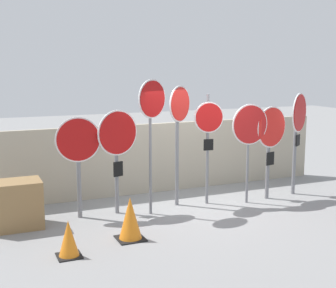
% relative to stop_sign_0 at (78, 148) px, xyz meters
% --- Properties ---
extents(ground_plane, '(40.00, 40.00, 0.00)m').
position_rel_stop_sign_0_xyz_m(ground_plane, '(2.49, -0.22, -1.41)').
color(ground_plane, gray).
extents(fence_back, '(8.03, 0.12, 1.65)m').
position_rel_stop_sign_0_xyz_m(fence_back, '(2.49, 1.27, -0.58)').
color(fence_back, '#A89E89').
rests_on(fence_back, ground).
extents(stop_sign_0, '(0.88, 0.17, 2.02)m').
position_rel_stop_sign_0_xyz_m(stop_sign_0, '(0.00, 0.00, 0.00)').
color(stop_sign_0, slate).
rests_on(stop_sign_0, ground).
extents(stop_sign_1, '(0.89, 0.28, 2.13)m').
position_rel_stop_sign_0_xyz_m(stop_sign_1, '(0.78, -0.02, 0.08)').
color(stop_sign_1, slate).
rests_on(stop_sign_1, ground).
extents(stop_sign_2, '(0.70, 0.37, 2.73)m').
position_rel_stop_sign_0_xyz_m(stop_sign_2, '(1.40, -0.33, 0.68)').
color(stop_sign_2, slate).
rests_on(stop_sign_2, ground).
extents(stop_sign_3, '(0.65, 0.44, 2.58)m').
position_rel_stop_sign_0_xyz_m(stop_sign_3, '(2.16, 0.03, 0.45)').
color(stop_sign_3, slate).
rests_on(stop_sign_3, ground).
extents(stop_sign_4, '(0.67, 0.15, 2.40)m').
position_rel_stop_sign_0_xyz_m(stop_sign_4, '(2.78, -0.13, 0.25)').
color(stop_sign_4, slate).
rests_on(stop_sign_4, ground).
extents(stop_sign_5, '(0.88, 0.12, 2.19)m').
position_rel_stop_sign_0_xyz_m(stop_sign_5, '(3.62, -0.43, 0.23)').
color(stop_sign_5, slate).
rests_on(stop_sign_5, ground).
extents(stop_sign_6, '(0.90, 0.26, 2.11)m').
position_rel_stop_sign_0_xyz_m(stop_sign_6, '(4.24, -0.33, 0.05)').
color(stop_sign_6, slate).
rests_on(stop_sign_6, ground).
extents(stop_sign_7, '(0.77, 0.52, 2.38)m').
position_rel_stop_sign_0_xyz_m(stop_sign_7, '(5.06, -0.24, 0.26)').
color(stop_sign_7, slate).
rests_on(stop_sign_7, ground).
extents(traffic_cone_0, '(0.48, 0.48, 0.76)m').
position_rel_stop_sign_0_xyz_m(traffic_cone_0, '(0.55, -1.48, -1.03)').
color(traffic_cone_0, black).
rests_on(traffic_cone_0, ground).
extents(traffic_cone_1, '(0.38, 0.38, 0.59)m').
position_rel_stop_sign_0_xyz_m(traffic_cone_1, '(-0.59, -1.82, -1.11)').
color(traffic_cone_1, black).
rests_on(traffic_cone_1, ground).
extents(storage_crate, '(0.96, 0.67, 0.89)m').
position_rel_stop_sign_0_xyz_m(storage_crate, '(-1.23, -0.09, -0.96)').
color(storage_crate, olive).
rests_on(storage_crate, ground).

